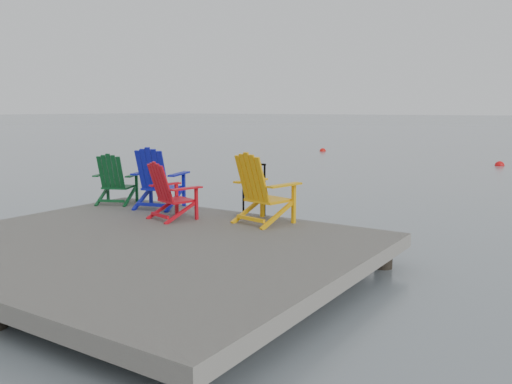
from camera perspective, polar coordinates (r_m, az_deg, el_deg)
The scene contains 9 objects.
ground at distance 7.86m, azimuth -11.80°, elevation -8.58°, with size 400.00×400.00×0.00m, color slate.
dock at distance 7.76m, azimuth -11.88°, elevation -6.13°, with size 6.00×5.00×1.40m.
handrail at distance 9.34m, azimuth -0.23°, elevation 0.91°, with size 0.48×0.04×0.90m.
chair_green at distance 10.72m, azimuth -14.60°, elevation 1.34°, with size 0.94×0.90×0.96m.
chair_blue at distance 10.06m, azimuth -10.32°, elevation 1.44°, with size 1.03×0.98×1.11m.
chair_red at distance 9.03m, azimuth -9.02°, elevation 0.11°, with size 0.88×0.83×0.95m.
chair_yellow at distance 8.59m, azimuth 0.62°, elevation 0.38°, with size 1.01×0.96×1.12m.
buoy_a at distance 24.40m, azimuth 24.26°, elevation 2.54°, with size 0.38×0.38×0.38m, color red.
buoy_b at distance 30.04m, azimuth 7.04°, elevation 4.27°, with size 0.35×0.35×0.35m, color red.
Camera 1 is at (5.35, -5.27, 2.32)m, focal length 38.00 mm.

